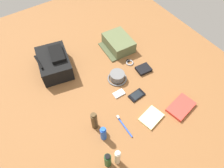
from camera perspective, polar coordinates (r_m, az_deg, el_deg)
The scene contains 15 objects.
ground_plane at distance 1.55m, azimuth -0.00°, elevation -1.13°, with size 2.64×2.02×0.02m, color brown.
backpack at distance 1.66m, azimuth -15.74°, elevation 5.70°, with size 0.36×0.29×0.16m.
toiletry_pouch at distance 1.79m, azimuth 1.73°, elevation 11.33°, with size 0.27×0.25×0.10m.
bucket_hat at distance 1.56m, azimuth 1.47°, elevation 2.06°, with size 0.15×0.15×0.07m.
lotion_bottle at distance 1.23m, azimuth 1.54°, elevation -19.78°, with size 0.03×0.03×0.17m.
shampoo_bottle at distance 1.23m, azimuth -1.20°, elevation -20.49°, with size 0.04×0.04×0.15m.
deodorant_spray at distance 1.29m, azimuth -2.43°, elevation -13.63°, with size 0.04×0.04×0.13m.
cologne_bottle at distance 1.31m, azimuth -4.96°, elevation -10.17°, with size 0.04×0.04×0.16m.
paperback_novel at distance 1.51m, azimuth 18.66°, elevation -6.09°, with size 0.16×0.22×0.02m.
cell_phone at distance 1.50m, azimuth 6.89°, elevation -3.13°, with size 0.08×0.12×0.01m.
media_player at distance 1.50m, azimuth 1.95°, elevation -2.67°, with size 0.05×0.08×0.01m.
wristwatch at distance 1.69m, azimuth 4.90°, elevation 6.02°, with size 0.07×0.06×0.01m.
toothbrush at distance 1.38m, azimuth 3.17°, elevation -11.30°, with size 0.18×0.01×0.02m.
wallet at distance 1.65m, azimuth 8.82°, elevation 4.08°, with size 0.09×0.11×0.02m, color black.
notepad at distance 1.42m, azimuth 10.89°, elevation -9.14°, with size 0.11×0.15×0.02m, color beige.
Camera 1 is at (-0.74, 0.49, 1.26)m, focal length 32.80 mm.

